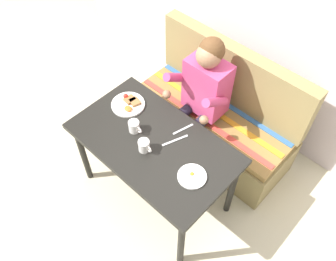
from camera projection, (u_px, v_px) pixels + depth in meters
The scene contains 10 objects.
ground_plane at pixel (156, 192), 3.11m from camera, with size 8.00×8.00×0.00m, color beige.
table at pixel (154, 148), 2.60m from camera, with size 1.20×0.70×0.73m.
couch at pixel (215, 118), 3.19m from camera, with size 1.44×0.56×1.00m.
person at pixel (201, 93), 2.82m from camera, with size 0.45×0.61×1.21m.
plate_breakfast at pixel (129, 104), 2.74m from camera, with size 0.26×0.26×0.05m.
plate_eggs at pixel (192, 176), 2.35m from camera, with size 0.19×0.19×0.04m.
coffee_mug at pixel (144, 145), 2.46m from camera, with size 0.12×0.08×0.09m.
coffee_mug_second at pixel (134, 126), 2.56m from camera, with size 0.12×0.08×0.09m.
fork at pixel (183, 129), 2.60m from camera, with size 0.01×0.17×0.01m, color silver.
knife at pixel (175, 140), 2.54m from camera, with size 0.01×0.20×0.01m, color silver.
Camera 1 is at (1.11, -1.03, 2.77)m, focal length 38.37 mm.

